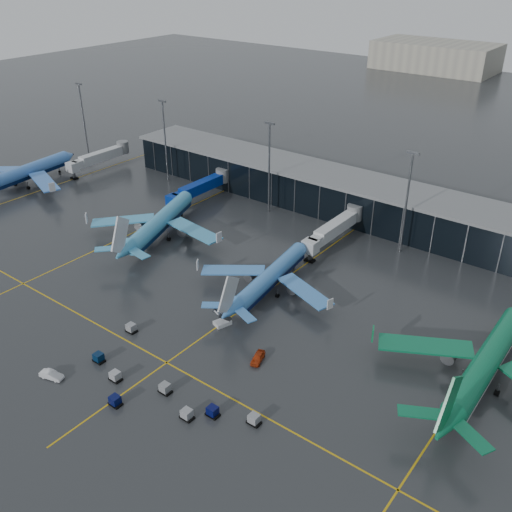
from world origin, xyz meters
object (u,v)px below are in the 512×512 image
Objects in this scene: service_van_white at (52,375)px; airliner_klm_west at (23,164)px; airliner_aer_lingus at (490,349)px; service_van_red at (258,358)px; baggage_carts at (157,385)px; mobile_airstair at (222,321)px; airliner_arkefly at (160,212)px; airliner_klm_near at (271,267)px.

airliner_klm_west is at bearing 42.81° from service_van_white.
airliner_aer_lingus is 10.19× the size of service_van_white.
baggage_carts is at bearing -136.82° from service_van_red.
baggage_carts is at bearing -62.06° from mobile_airstair.
baggage_carts is (100.71, -40.81, -6.09)m from airliner_klm_west.
airliner_arkefly is 1.15× the size of airliner_klm_near.
mobile_airstair reaches higher than baggage_carts.
service_van_white is at bearing -94.77° from mobile_airstair.
airliner_arkefly is 11.55× the size of mobile_airstair.
airliner_klm_west is 10.26× the size of service_van_white.
mobile_airstair is (38.11, -20.50, -5.86)m from airliner_arkefly.
airliner_aer_lingus is at bearing 36.12° from mobile_airstair.
baggage_carts is 21.20m from mobile_airstair.
baggage_carts is 18.53m from service_van_red.
airliner_klm_west is 1.24× the size of baggage_carts.
baggage_carts is at bearing -28.73° from airliner_klm_west.
airliner_arkefly is at bearing 135.71° from service_van_red.
airliner_arkefly is 9.94× the size of service_van_white.
airliner_aer_lingus is 1.23× the size of baggage_carts.
airliner_arkefly is 1.20× the size of baggage_carts.
airliner_klm_west reaches higher than service_van_white.
airliner_klm_near is 24.83m from service_van_red.
airliner_arkefly is 10.00× the size of service_van_red.
airliner_klm_west is at bearing 170.15° from airliner_klm_near.
service_van_red is 0.99× the size of service_van_white.
airliner_aer_lingus is (46.45, -1.60, 1.01)m from airliner_klm_near.
airliner_klm_near is 10.09× the size of mobile_airstair.
airliner_klm_west is 11.93× the size of mobile_airstair.
airliner_klm_west is 59.19m from airliner_arkefly.
mobile_airstair reaches higher than service_van_red.
service_van_white is (-25.53, -25.50, -0.02)m from service_van_red.
airliner_arkefly is 56.78m from service_van_red.
airliner_klm_near reaches higher than mobile_airstair.
service_van_red is (12.41, -4.73, -0.03)m from mobile_airstair.
airliner_klm_west reaches higher than service_van_red.
airliner_klm_west is 112.60m from service_van_red.
airliner_arkefly is 84.81m from airliner_aer_lingus.
baggage_carts is at bearing -140.70° from airliner_aer_lingus.
airliner_arkefly is 38.41m from airliner_klm_near.
service_van_red is at bearing -46.52° from airliner_arkefly.
airliner_klm_west is 97.42m from airliner_klm_near.
airliner_klm_near is at bearing -32.25° from service_van_white.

